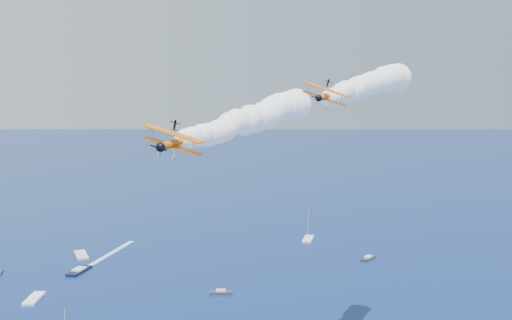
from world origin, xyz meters
TOP-DOWN VIEW (x-y plane):
  - biplane_lead at (18.92, 18.64)m, footprint 9.97×10.65m
  - biplane_trail at (-7.81, 15.40)m, footprint 11.48×12.10m
  - smoke_trail_lead at (41.87, 34.16)m, footprint 58.25×54.70m
  - smoke_trail_trail at (14.12, 32.32)m, footprint 58.34×56.73m
  - spectator_boats at (1.62, 109.21)m, footprint 209.04×168.32m
  - boat_wakes at (32.37, 106.12)m, footprint 27.53×151.71m

SIDE VIEW (x-z plane):
  - boat_wakes at x=32.37m, z-range 0.01..0.05m
  - spectator_boats at x=1.62m, z-range 0.00..0.70m
  - biplane_trail at x=-7.81m, z-range 50.36..57.83m
  - smoke_trail_trail at x=14.12m, z-range 50.91..61.46m
  - biplane_lead at x=18.92m, z-range 56.47..63.40m
  - smoke_trail_lead at x=41.87m, z-range 56.75..67.31m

